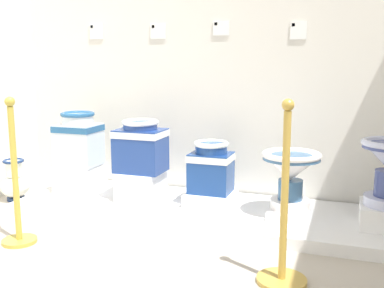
{
  "coord_description": "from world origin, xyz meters",
  "views": [
    {
      "loc": [
        2.85,
        -1.08,
        1.16
      ],
      "look_at": [
        1.76,
        2.1,
        0.56
      ],
      "focal_mm": 42.65,
      "sensor_mm": 36.0,
      "label": 1
    }
  ],
  "objects_px": {
    "info_placard_first": "(96,31)",
    "info_placard_second": "(158,31)",
    "plinth_block_rightmost": "(289,211)",
    "info_placard_third": "(221,28)",
    "info_placard_fourth": "(298,30)",
    "plinth_block_pale_glazed": "(141,185)",
    "antique_toilet_pale_glazed": "(141,145)",
    "stanchion_post_near_left": "(16,196)",
    "stanchion_post_near_right": "(283,233)",
    "plinth_block_leftmost": "(80,178)",
    "antique_toilet_leftmost": "(79,138)",
    "plinth_block_central_ornate": "(211,197)",
    "decorative_vase_spare": "(15,183)",
    "antique_toilet_rightmost": "(291,170)",
    "antique_toilet_central_ornate": "(211,166)"
  },
  "relations": [
    {
      "from": "antique_toilet_leftmost",
      "to": "antique_toilet_rightmost",
      "type": "bearing_deg",
      "value": -2.08
    },
    {
      "from": "antique_toilet_rightmost",
      "to": "plinth_block_central_ornate",
      "type": "bearing_deg",
      "value": 172.3
    },
    {
      "from": "stanchion_post_near_left",
      "to": "antique_toilet_pale_glazed",
      "type": "bearing_deg",
      "value": 63.12
    },
    {
      "from": "plinth_block_leftmost",
      "to": "stanchion_post_near_left",
      "type": "bearing_deg",
      "value": -81.75
    },
    {
      "from": "antique_toilet_pale_glazed",
      "to": "decorative_vase_spare",
      "type": "distance_m",
      "value": 1.19
    },
    {
      "from": "plinth_block_central_ornate",
      "to": "info_placard_third",
      "type": "bearing_deg",
      "value": 95.58
    },
    {
      "from": "antique_toilet_leftmost",
      "to": "info_placard_first",
      "type": "bearing_deg",
      "value": 94.2
    },
    {
      "from": "stanchion_post_near_left",
      "to": "antique_toilet_leftmost",
      "type": "bearing_deg",
      "value": 98.25
    },
    {
      "from": "plinth_block_central_ornate",
      "to": "decorative_vase_spare",
      "type": "relative_size",
      "value": 1.09
    },
    {
      "from": "plinth_block_rightmost",
      "to": "stanchion_post_near_left",
      "type": "relative_size",
      "value": 0.42
    },
    {
      "from": "decorative_vase_spare",
      "to": "antique_toilet_central_ornate",
      "type": "bearing_deg",
      "value": 6.94
    },
    {
      "from": "info_placard_second",
      "to": "decorative_vase_spare",
      "type": "xyz_separation_m",
      "value": [
        -1.09,
        -0.58,
        -1.27
      ]
    },
    {
      "from": "plinth_block_pale_glazed",
      "to": "info_placard_second",
      "type": "height_order",
      "value": "info_placard_second"
    },
    {
      "from": "antique_toilet_rightmost",
      "to": "antique_toilet_central_ornate",
      "type": "bearing_deg",
      "value": 172.3
    },
    {
      "from": "antique_toilet_pale_glazed",
      "to": "info_placard_third",
      "type": "height_order",
      "value": "info_placard_third"
    },
    {
      "from": "info_placard_fourth",
      "to": "info_placard_third",
      "type": "bearing_deg",
      "value": -180.0
    },
    {
      "from": "stanchion_post_near_right",
      "to": "info_placard_fourth",
      "type": "bearing_deg",
      "value": 94.71
    },
    {
      "from": "info_placard_first",
      "to": "decorative_vase_spare",
      "type": "relative_size",
      "value": 0.38
    },
    {
      "from": "plinth_block_pale_glazed",
      "to": "antique_toilet_leftmost",
      "type": "bearing_deg",
      "value": 175.52
    },
    {
      "from": "plinth_block_rightmost",
      "to": "info_placard_fourth",
      "type": "xyz_separation_m",
      "value": [
        -0.04,
        0.46,
        1.29
      ]
    },
    {
      "from": "stanchion_post_near_left",
      "to": "info_placard_fourth",
      "type": "bearing_deg",
      "value": 40.1
    },
    {
      "from": "plinth_block_pale_glazed",
      "to": "info_placard_third",
      "type": "bearing_deg",
      "value": 40.02
    },
    {
      "from": "antique_toilet_pale_glazed",
      "to": "plinth_block_rightmost",
      "type": "bearing_deg",
      "value": -0.86
    },
    {
      "from": "antique_toilet_leftmost",
      "to": "info_placard_fourth",
      "type": "relative_size",
      "value": 3.29
    },
    {
      "from": "plinth_block_central_ornate",
      "to": "antique_toilet_leftmost",
      "type": "bearing_deg",
      "value": -179.06
    },
    {
      "from": "plinth_block_pale_glazed",
      "to": "info_placard_fourth",
      "type": "bearing_deg",
      "value": 21.16
    },
    {
      "from": "plinth_block_leftmost",
      "to": "info_placard_third",
      "type": "xyz_separation_m",
      "value": [
        1.12,
        0.39,
        1.24
      ]
    },
    {
      "from": "antique_toilet_central_ornate",
      "to": "stanchion_post_near_right",
      "type": "xyz_separation_m",
      "value": [
        0.68,
        -0.96,
        -0.1
      ]
    },
    {
      "from": "plinth_block_leftmost",
      "to": "decorative_vase_spare",
      "type": "distance_m",
      "value": 0.56
    },
    {
      "from": "antique_toilet_rightmost",
      "to": "stanchion_post_near_right",
      "type": "xyz_separation_m",
      "value": [
        0.07,
        -0.87,
        -0.14
      ]
    },
    {
      "from": "stanchion_post_near_right",
      "to": "info_placard_second",
      "type": "bearing_deg",
      "value": 133.7
    },
    {
      "from": "info_placard_first",
      "to": "info_placard_second",
      "type": "distance_m",
      "value": 0.59
    },
    {
      "from": "info_placard_third",
      "to": "info_placard_fourth",
      "type": "distance_m",
      "value": 0.61
    },
    {
      "from": "plinth_block_pale_glazed",
      "to": "info_placard_third",
      "type": "relative_size",
      "value": 2.6
    },
    {
      "from": "antique_toilet_pale_glazed",
      "to": "info_placard_second",
      "type": "distance_m",
      "value": 1.0
    },
    {
      "from": "antique_toilet_pale_glazed",
      "to": "info_placard_fourth",
      "type": "relative_size",
      "value": 3.02
    },
    {
      "from": "antique_toilet_pale_glazed",
      "to": "stanchion_post_near_left",
      "type": "height_order",
      "value": "stanchion_post_near_left"
    },
    {
      "from": "plinth_block_rightmost",
      "to": "info_placard_first",
      "type": "xyz_separation_m",
      "value": [
        -1.79,
        0.46,
        1.32
      ]
    },
    {
      "from": "info_placard_third",
      "to": "stanchion_post_near_right",
      "type": "bearing_deg",
      "value": -61.56
    },
    {
      "from": "plinth_block_rightmost",
      "to": "info_placard_fourth",
      "type": "height_order",
      "value": "info_placard_fourth"
    },
    {
      "from": "antique_toilet_leftmost",
      "to": "info_placard_second",
      "type": "bearing_deg",
      "value": 34.79
    },
    {
      "from": "info_placard_second",
      "to": "info_placard_third",
      "type": "height_order",
      "value": "info_placard_third"
    },
    {
      "from": "antique_toilet_leftmost",
      "to": "plinth_block_rightmost",
      "type": "relative_size",
      "value": 1.13
    },
    {
      "from": "plinth_block_rightmost",
      "to": "info_placard_second",
      "type": "height_order",
      "value": "info_placard_second"
    },
    {
      "from": "info_placard_third",
      "to": "decorative_vase_spare",
      "type": "xyz_separation_m",
      "value": [
        -1.64,
        -0.58,
        -1.28
      ]
    },
    {
      "from": "plinth_block_central_ornate",
      "to": "antique_toilet_pale_glazed",
      "type": "bearing_deg",
      "value": -173.34
    },
    {
      "from": "antique_toilet_central_ornate",
      "to": "stanchion_post_near_left",
      "type": "height_order",
      "value": "stanchion_post_near_left"
    },
    {
      "from": "stanchion_post_near_right",
      "to": "antique_toilet_rightmost",
      "type": "bearing_deg",
      "value": 94.71
    },
    {
      "from": "plinth_block_rightmost",
      "to": "decorative_vase_spare",
      "type": "height_order",
      "value": "decorative_vase_spare"
    },
    {
      "from": "plinth_block_leftmost",
      "to": "antique_toilet_rightmost",
      "type": "height_order",
      "value": "antique_toilet_rightmost"
    }
  ]
}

